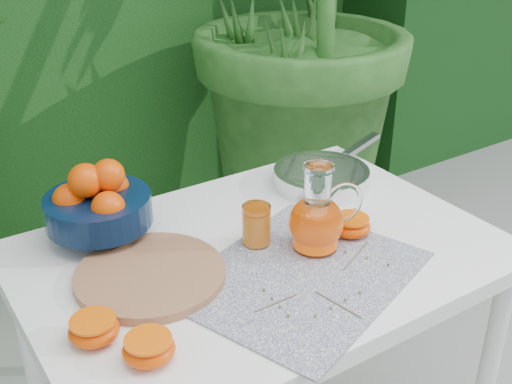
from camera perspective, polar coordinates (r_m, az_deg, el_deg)
white_table at (r=1.42m, az=0.45°, el=-7.91°), size 1.00×0.70×0.75m
placemat at (r=1.30m, az=4.02°, el=-7.42°), size 0.57×0.51×0.00m
cutting_board at (r=1.30m, az=-9.38°, el=-7.30°), size 0.36×0.36×0.02m
fruit_bowl at (r=1.43m, az=-13.93°, el=-0.95°), size 0.24×0.24×0.18m
juice_pitcher at (r=1.35m, az=5.46°, el=-2.47°), size 0.18×0.14×0.19m
juice_tumbler at (r=1.37m, az=0.04°, el=-3.01°), size 0.07×0.07×0.09m
saute_pan at (r=1.65m, az=5.89°, el=1.44°), size 0.45×0.31×0.05m
orange_halves at (r=1.21m, az=-3.95°, el=-9.03°), size 0.72×0.24×0.04m
thyme_sprigs at (r=1.27m, az=6.26°, el=-8.20°), size 0.34×0.23×0.01m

